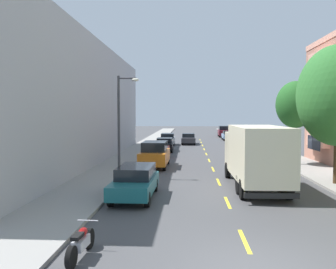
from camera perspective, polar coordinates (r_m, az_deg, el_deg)
The scene contains 19 objects.
ground_plane at distance 39.64m, azimuth 5.80°, elevation -2.58°, with size 160.00×160.00×0.00m, color #424244.
sidewalk_left at distance 37.98m, azimuth -4.84°, elevation -2.73°, with size 3.20×120.00×0.14m, color gray.
sidewalk_right at distance 38.64m, azimuth 16.52°, elevation -2.75°, with size 3.20×120.00×0.14m, color gray.
lane_centerline_dashes at distance 34.18m, azimuth 6.21°, elevation -3.51°, with size 0.14×47.20×0.01m.
apartment_block_opposite at distance 31.74m, azimuth -18.89°, elevation 4.63°, with size 10.00×36.00×9.75m, color #A8A8AD.
street_tree_third at distance 29.64m, azimuth 19.31°, elevation 4.39°, with size 2.96×2.96×6.38m.
street_lamp at distance 22.75m, azimuth -7.31°, elevation 2.62°, with size 1.35×0.28×6.21m.
delivery_box_truck at distance 20.05m, azimuth 13.52°, elevation -2.84°, with size 2.52×7.94×3.37m.
parked_hatchback_red at distance 33.56m, azimuth -1.40°, elevation -2.33°, with size 1.76×4.01×1.50m.
parked_sedan_black at distance 39.05m, azimuth -0.55°, elevation -1.55°, with size 1.88×4.53×1.43m.
parked_pickup_silver at distance 43.82m, azimuth 11.17°, elevation -0.99°, with size 2.01×5.31×1.73m.
parked_suv_burgundy at distance 64.33m, azimuth 8.75°, elevation 0.50°, with size 2.05×4.84×1.93m.
parked_wagon_white at distance 46.86m, azimuth -0.06°, elevation -0.69°, with size 1.88×4.72×1.50m.
parked_suv_orange at distance 27.45m, azimuth -2.08°, elevation -3.08°, with size 2.03×4.83×1.93m.
parked_sedan_sky at distance 56.21m, azimuth 9.44°, elevation -0.14°, with size 1.85×4.52×1.43m.
parked_wagon_teal at distance 17.60m, azimuth -5.15°, elevation -7.26°, with size 1.90×4.73×1.50m.
parked_sedan_champagne at distance 49.19m, azimuth 10.45°, elevation -0.62°, with size 1.85×4.52×1.43m.
moving_charcoal_sedan at distance 48.40m, azimuth 3.21°, elevation -0.63°, with size 1.80×4.50×1.43m.
parked_motorcycle at distance 10.83m, azimuth -13.45°, elevation -16.22°, with size 0.62×2.05×0.90m.
Camera 1 is at (-1.77, -9.40, 4.00)m, focal length 38.98 mm.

